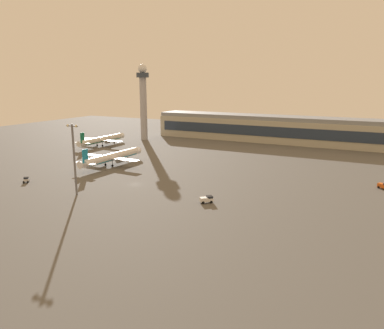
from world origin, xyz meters
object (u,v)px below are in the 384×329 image
baggage_tractor (384,186)px  pushback_tug (26,180)px  control_tower (143,97)px  airplane_terminal_side (111,157)px  cargo_loader (207,199)px  apron_light_east (74,155)px  airplane_taxiway_distant (102,140)px

baggage_tractor → pushback_tug: bearing=-36.1°
control_tower → airplane_terminal_side: bearing=-66.9°
control_tower → pushback_tug: control_tower is taller
cargo_loader → apron_light_east: size_ratio=0.18×
airplane_terminal_side → airplane_taxiway_distant: (-39.16, 39.20, -0.13)m
cargo_loader → apron_light_east: (-43.21, -12.59, 12.78)m
pushback_tug → apron_light_east: (28.86, -3.22, 12.89)m
airplane_terminal_side → cargo_loader: (61.59, -28.74, -2.65)m
cargo_loader → pushback_tug: (-72.07, -9.37, -0.11)m
baggage_tractor → control_tower: bearing=-81.0°
pushback_tug → apron_light_east: apron_light_east is taller
airplane_taxiway_distant → pushback_tug: airplane_taxiway_distant is taller
control_tower → airplane_taxiway_distant: control_tower is taller
control_tower → apron_light_east: (48.67, -112.27, -13.57)m
pushback_tug → baggage_tractor: 133.25m
control_tower → pushback_tug: 113.95m
control_tower → baggage_tractor: 155.21m
control_tower → cargo_loader: control_tower is taller
apron_light_east → baggage_tractor: bearing=30.9°
airplane_terminal_side → airplane_taxiway_distant: 55.41m
control_tower → airplane_terminal_side: (30.30, -70.94, -23.69)m
control_tower → airplane_taxiway_distant: 40.67m
control_tower → cargo_loader: 138.11m
airplane_terminal_side → pushback_tug: (-10.49, -38.11, -2.76)m
pushback_tug → airplane_taxiway_distant: bearing=70.8°
cargo_loader → airplane_taxiway_distant: bearing=-166.4°
baggage_tractor → apron_light_east: apron_light_east is taller
cargo_loader → baggage_tractor: (50.31, 43.33, 0.00)m
baggage_tractor → apron_light_east: 109.71m
airplane_terminal_side → baggage_tractor: 112.87m
airplane_taxiway_distant → cargo_loader: airplane_taxiway_distant is taller
cargo_loader → apron_light_east: apron_light_east is taller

